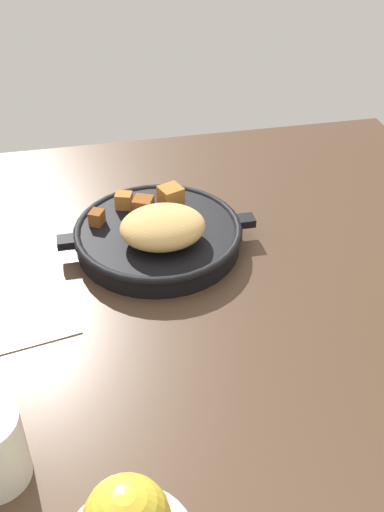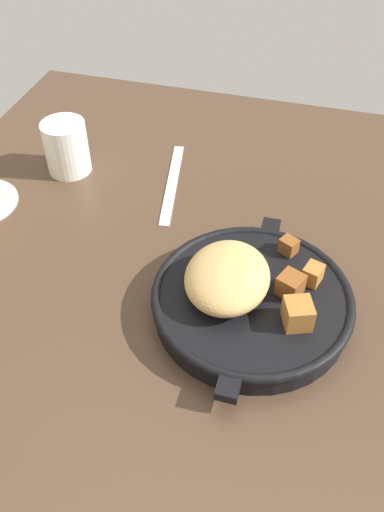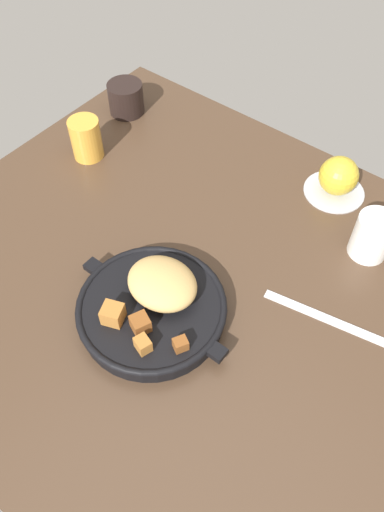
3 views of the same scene
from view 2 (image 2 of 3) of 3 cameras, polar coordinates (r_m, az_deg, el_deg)
name	(u,v)px [view 2 (image 2 of 3)]	position (r cm, az deg, el deg)	size (l,w,h in cm)	color
ground_plane	(180,294)	(70.32, -1.32, -3.99)	(103.34, 87.62, 2.40)	#473323
cast_iron_skillet	(249,297)	(65.16, 5.99, -4.29)	(28.67, 24.34, 7.88)	black
butter_knife	(172,183)	(85.78, -2.11, 7.76)	(20.60, 1.60, 0.36)	silver
white_creamer_pitcher	(66,147)	(88.75, -13.13, 11.12)	(6.87, 6.87, 8.45)	white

